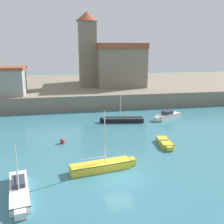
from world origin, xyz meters
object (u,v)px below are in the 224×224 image
(sailboat_black_2, at_px, (123,120))
(mooring_buoy, at_px, (62,141))
(sailboat_yellow_4, at_px, (102,166))
(dinghy_yellow_1, at_px, (165,143))
(motorboat_white_5, at_px, (167,116))
(church, at_px, (113,62))
(sailboat_white_0, at_px, (19,190))

(sailboat_black_2, xyz_separation_m, mooring_buoy, (-9.19, -7.62, -0.13))
(sailboat_black_2, height_order, sailboat_yellow_4, sailboat_yellow_4)
(dinghy_yellow_1, bearing_deg, motorboat_white_5, 66.33)
(dinghy_yellow_1, bearing_deg, sailboat_black_2, 104.75)
(sailboat_yellow_4, relative_size, church, 0.40)
(sailboat_white_0, relative_size, dinghy_yellow_1, 1.68)
(sailboat_yellow_4, bearing_deg, sailboat_black_2, 70.33)
(sailboat_white_0, height_order, sailboat_yellow_4, sailboat_yellow_4)
(church, bearing_deg, sailboat_black_2, -97.13)
(dinghy_yellow_1, relative_size, mooring_buoy, 6.57)
(motorboat_white_5, height_order, church, church)
(mooring_buoy, xyz_separation_m, church, (12.11, 30.91, 7.68))
(sailboat_black_2, distance_m, church, 24.66)
(mooring_buoy, distance_m, church, 34.08)
(sailboat_black_2, xyz_separation_m, sailboat_yellow_4, (-5.52, -15.44, 0.00))
(sailboat_yellow_4, distance_m, church, 40.35)
(dinghy_yellow_1, height_order, motorboat_white_5, motorboat_white_5)
(church, bearing_deg, sailboat_white_0, -110.33)
(sailboat_yellow_4, bearing_deg, sailboat_white_0, -156.64)
(sailboat_white_0, relative_size, sailboat_black_2, 0.97)
(church, bearing_deg, mooring_buoy, -111.39)
(dinghy_yellow_1, xyz_separation_m, mooring_buoy, (-11.94, 2.80, -0.00))
(sailboat_white_0, height_order, dinghy_yellow_1, sailboat_white_0)
(motorboat_white_5, relative_size, mooring_buoy, 8.87)
(sailboat_yellow_4, distance_m, mooring_buoy, 8.64)
(dinghy_yellow_1, xyz_separation_m, sailboat_yellow_4, (-8.26, -5.02, 0.13))
(sailboat_yellow_4, xyz_separation_m, church, (8.43, 38.73, 7.54))
(sailboat_black_2, bearing_deg, sailboat_yellow_4, -109.67)
(dinghy_yellow_1, height_order, church, church)
(sailboat_white_0, xyz_separation_m, dinghy_yellow_1, (15.31, 8.06, -0.09))
(sailboat_white_0, xyz_separation_m, motorboat_white_5, (20.13, 19.07, 0.12))
(sailboat_white_0, bearing_deg, dinghy_yellow_1, 27.78)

